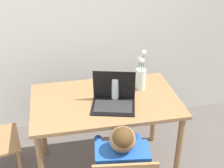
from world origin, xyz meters
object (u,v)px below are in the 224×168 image
Objects in this scene: person_seated at (121,167)px; water_bottle at (115,88)px; laptop at (114,98)px; flower_vase at (141,76)px.

water_bottle is at bearing -90.35° from person_seated.
water_bottle reaches higher than person_seated.
flower_vase reaches higher than laptop.
laptop is 1.10× the size of flower_vase.
person_seated is 2.50× the size of laptop.
person_seated is 0.57m from laptop.
laptop is (0.06, 0.53, 0.22)m from person_seated.
laptop is 1.82× the size of water_bottle.
flower_vase is at bearing -106.91° from person_seated.
flower_vase is (0.27, 0.20, 0.06)m from laptop.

